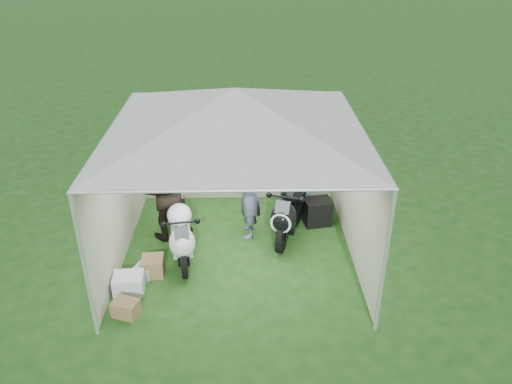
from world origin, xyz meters
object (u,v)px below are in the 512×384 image
equipment_box (317,212)px  crate_3 (126,308)px  canopy_tent (236,114)px  motorcycle_black (290,207)px  motorcycle_white (181,231)px  crate_1 (153,266)px  crate_0 (129,283)px  crate_2 (144,271)px  person_dark_jacket (165,191)px  paddock_stand (300,203)px  person_blue_jacket (249,194)px

equipment_box → crate_3: bearing=-141.4°
canopy_tent → motorcycle_black: size_ratio=2.81×
motorcycle_white → motorcycle_black: 2.07m
equipment_box → crate_1: (-2.94, -1.56, -0.10)m
motorcycle_white → crate_0: 1.26m
canopy_tent → motorcycle_white: 2.27m
crate_1 → crate_3: crate_1 is taller
crate_1 → crate_2: size_ratio=1.27×
motorcycle_black → person_dark_jacket: (-2.28, -0.04, 0.39)m
paddock_stand → crate_3: bearing=-133.3°
crate_0 → crate_3: 0.55m
motorcycle_black → crate_3: motorcycle_black is taller
canopy_tent → motorcycle_black: canopy_tent is taller
motorcycle_white → equipment_box: size_ratio=3.78×
motorcycle_black → crate_3: size_ratio=5.32×
person_blue_jacket → motorcycle_black: bearing=92.6°
motorcycle_black → crate_2: motorcycle_black is taller
motorcycle_white → equipment_box: 2.74m
crate_1 → crate_2: 0.16m
crate_1 → paddock_stand: bearing=38.3°
person_dark_jacket → person_blue_jacket: size_ratio=1.10×
person_blue_jacket → crate_2: (-1.76, -1.25, -0.77)m
person_dark_jacket → crate_2: 1.52m
crate_3 → paddock_stand: bearing=46.7°
canopy_tent → paddock_stand: size_ratio=14.13×
equipment_box → person_blue_jacket: bearing=-164.6°
motorcycle_white → motorcycle_black: size_ratio=0.96×
crate_0 → crate_1: bearing=55.2°
motorcycle_black → crate_3: bearing=-122.1°
person_blue_jacket → crate_0: (-1.93, -1.64, -0.71)m
paddock_stand → crate_0: 3.92m
motorcycle_black → paddock_stand: bearing=90.0°
canopy_tent → motorcycle_white: size_ratio=2.94×
motorcycle_white → crate_1: 0.76m
canopy_tent → person_dark_jacket: (-1.32, 0.51, -1.62)m
person_blue_jacket → crate_0: person_blue_jacket is taller
equipment_box → crate_1: size_ratio=1.43×
person_dark_jacket → crate_0: bearing=64.2°
paddock_stand → crate_1: 3.40m
paddock_stand → crate_1: crate_1 is taller
crate_1 → crate_3: (-0.25, -0.99, -0.03)m
motorcycle_black → person_blue_jacket: 0.82m
person_blue_jacket → equipment_box: size_ratio=3.42×
person_dark_jacket → crate_1: person_dark_jacket is taller
paddock_stand → crate_2: 3.55m
paddock_stand → crate_3: size_ratio=1.06×
motorcycle_black → crate_1: (-2.38, -1.21, -0.41)m
person_blue_jacket → crate_3: (-1.87, -2.18, -0.74)m
canopy_tent → crate_3: canopy_tent is taller
crate_0 → crate_3: size_ratio=1.25×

